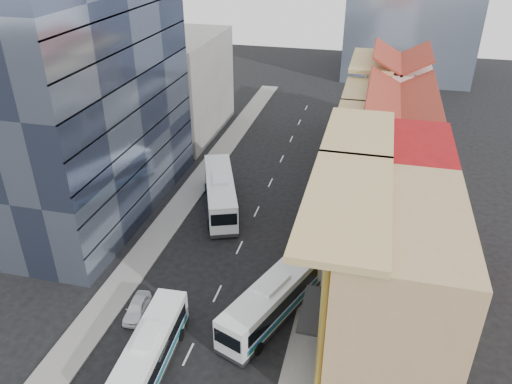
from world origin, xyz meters
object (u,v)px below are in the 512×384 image
(bus_right, at_px, (272,300))
(sedan_left, at_px, (137,308))
(bus_left_near, at_px, (150,352))
(office_tower, at_px, (80,73))
(shophouse_tan, at_px, (394,286))
(bus_left_far, at_px, (220,192))

(bus_right, relative_size, sedan_left, 3.03)
(bus_right, bearing_deg, bus_left_near, -114.09)
(office_tower, xyz_separation_m, bus_left_near, (14.95, -19.85, -13.35))
(shophouse_tan, xyz_separation_m, bus_left_far, (-18.02, 16.75, -3.96))
(office_tower, xyz_separation_m, bus_left_far, (12.98, 2.75, -12.96))
(shophouse_tan, height_order, office_tower, office_tower)
(bus_left_near, height_order, bus_left_far, bus_left_far)
(shophouse_tan, bearing_deg, sedan_left, -177.19)
(shophouse_tan, distance_m, bus_left_near, 17.63)
(bus_right, bearing_deg, sedan_left, -146.95)
(bus_left_near, xyz_separation_m, sedan_left, (-3.45, 4.89, -1.01))
(office_tower, bearing_deg, bus_left_near, -53.02)
(bus_left_near, distance_m, bus_right, 10.13)
(bus_right, xyz_separation_m, sedan_left, (-10.65, -2.24, -1.20))
(bus_left_far, distance_m, sedan_left, 17.82)
(bus_left_near, distance_m, sedan_left, 6.07)
(shophouse_tan, relative_size, bus_left_far, 1.10)
(bus_right, bearing_deg, bus_left_far, 141.83)
(shophouse_tan, relative_size, bus_right, 1.22)
(bus_left_far, bearing_deg, sedan_left, -115.76)
(bus_right, distance_m, sedan_left, 10.94)
(office_tower, distance_m, bus_right, 28.73)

